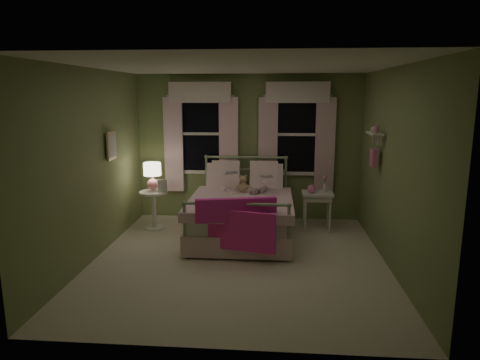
# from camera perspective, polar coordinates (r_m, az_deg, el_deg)

# --- Properties ---
(room_shell) EXTENTS (4.20, 4.20, 4.20)m
(room_shell) POSITION_cam_1_polar(r_m,az_deg,el_deg) (5.64, -0.17, 1.67)
(room_shell) COLOR white
(room_shell) RESTS_ON ground
(bed) EXTENTS (1.58, 2.04, 1.18)m
(bed) POSITION_cam_1_polar(r_m,az_deg,el_deg) (6.83, 0.24, -4.49)
(bed) COLOR white
(bed) RESTS_ON ground
(pink_throw) EXTENTS (1.10, 0.38, 0.71)m
(pink_throw) POSITION_cam_1_polar(r_m,az_deg,el_deg) (5.78, -0.54, -5.13)
(pink_throw) COLOR #DF2B9F
(pink_throw) RESTS_ON bed
(child_left) EXTENTS (0.31, 0.27, 0.72)m
(child_left) POSITION_cam_1_polar(r_m,az_deg,el_deg) (7.13, -1.74, 0.69)
(child_left) COLOR #F7D1DD
(child_left) RESTS_ON bed
(child_right) EXTENTS (0.42, 0.38, 0.71)m
(child_right) POSITION_cam_1_polar(r_m,az_deg,el_deg) (7.10, 2.76, 0.58)
(child_right) COLOR #F7D1DD
(child_right) RESTS_ON bed
(book_left) EXTENTS (0.22, 0.15, 0.26)m
(book_left) POSITION_cam_1_polar(r_m,az_deg,el_deg) (6.88, -1.97, 0.59)
(book_left) COLOR beige
(book_left) RESTS_ON child_left
(book_right) EXTENTS (0.21, 0.13, 0.26)m
(book_right) POSITION_cam_1_polar(r_m,az_deg,el_deg) (6.85, 2.69, 0.17)
(book_right) COLOR beige
(book_right) RESTS_ON child_right
(teddy_bear) EXTENTS (0.22, 0.18, 0.30)m
(teddy_bear) POSITION_cam_1_polar(r_m,az_deg,el_deg) (6.98, 0.40, -0.68)
(teddy_bear) COLOR tan
(teddy_bear) RESTS_ON bed
(nightstand_left) EXTENTS (0.46, 0.46, 0.65)m
(nightstand_left) POSITION_cam_1_polar(r_m,az_deg,el_deg) (7.37, -11.44, -3.24)
(nightstand_left) COLOR white
(nightstand_left) RESTS_ON ground
(table_lamp) EXTENTS (0.29, 0.29, 0.46)m
(table_lamp) POSITION_cam_1_polar(r_m,az_deg,el_deg) (7.26, -11.60, 0.86)
(table_lamp) COLOR pink
(table_lamp) RESTS_ON nightstand_left
(book_nightstand) EXTENTS (0.17, 0.23, 0.02)m
(book_nightstand) POSITION_cam_1_polar(r_m,az_deg,el_deg) (7.21, -10.92, -1.58)
(book_nightstand) COLOR beige
(book_nightstand) RESTS_ON nightstand_left
(nightstand_right) EXTENTS (0.50, 0.40, 0.64)m
(nightstand_right) POSITION_cam_1_polar(r_m,az_deg,el_deg) (7.23, 10.27, -2.41)
(nightstand_right) COLOR white
(nightstand_right) RESTS_ON ground
(pink_toy) EXTENTS (0.14, 0.19, 0.14)m
(pink_toy) POSITION_cam_1_polar(r_m,az_deg,el_deg) (7.18, 9.53, -1.18)
(pink_toy) COLOR pink
(pink_toy) RESTS_ON nightstand_right
(bud_vase) EXTENTS (0.06, 0.06, 0.28)m
(bud_vase) POSITION_cam_1_polar(r_m,az_deg,el_deg) (7.24, 11.25, -0.48)
(bud_vase) COLOR white
(bud_vase) RESTS_ON nightstand_right
(window_left) EXTENTS (1.34, 0.13, 1.96)m
(window_left) POSITION_cam_1_polar(r_m,az_deg,el_deg) (7.71, -5.24, 6.67)
(window_left) COLOR black
(window_left) RESTS_ON room_shell
(window_right) EXTENTS (1.34, 0.13, 1.96)m
(window_right) POSITION_cam_1_polar(r_m,az_deg,el_deg) (7.61, 7.56, 6.55)
(window_right) COLOR black
(window_right) RESTS_ON room_shell
(wall_shelf) EXTENTS (0.15, 0.50, 0.60)m
(wall_shelf) POSITION_cam_1_polar(r_m,az_deg,el_deg) (6.45, 17.48, 4.38)
(wall_shelf) COLOR white
(wall_shelf) RESTS_ON room_shell
(framed_picture) EXTENTS (0.03, 0.32, 0.42)m
(framed_picture) POSITION_cam_1_polar(r_m,az_deg,el_deg) (6.64, -16.75, 4.41)
(framed_picture) COLOR beige
(framed_picture) RESTS_ON room_shell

